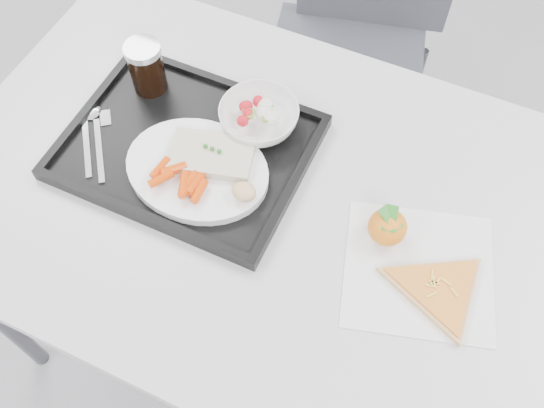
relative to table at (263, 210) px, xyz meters
The scene contains 15 objects.
room 0.78m from the table, 90.00° to the right, with size 6.04×7.04×2.84m.
table is the anchor object (origin of this frame).
chair 0.72m from the table, 93.98° to the left, with size 0.51×0.51×0.93m.
tray 0.19m from the table, behind, with size 0.45×0.35×0.03m.
dinner_plate 0.15m from the table, behind, with size 0.27×0.27×0.02m.
fish_fillet 0.15m from the table, behind, with size 0.17×0.13×0.03m.
bread_roll 0.12m from the table, 111.27° to the right, with size 0.06×0.05×0.03m.
salad_bowl 0.18m from the table, 117.64° to the left, with size 0.15×0.15×0.05m.
cola_glass 0.36m from the table, 157.85° to the left, with size 0.07×0.07×0.11m.
cutlery 0.35m from the table, behind, with size 0.13×0.16×0.01m.
napkin 0.32m from the table, ahead, with size 0.31×0.30×0.00m.
tangerine 0.25m from the table, ahead, with size 0.08×0.08×0.07m.
pizza_slice 0.36m from the table, ahead, with size 0.23×0.23×0.02m.
carrot_pile 0.18m from the table, 153.56° to the right, with size 0.11×0.07×0.02m.
salad_contents 0.19m from the table, 117.39° to the left, with size 0.08×0.08×0.03m.
Camera 1 is at (0.26, -0.23, 1.69)m, focal length 40.00 mm.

